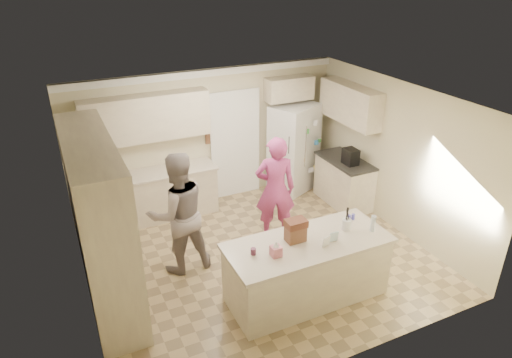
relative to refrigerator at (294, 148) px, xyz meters
name	(u,v)px	position (x,y,z in m)	size (l,w,h in m)	color
floor	(260,259)	(-1.72, -1.99, -0.91)	(5.20, 4.60, 0.02)	tan
ceiling	(260,101)	(-1.72, -1.99, 1.71)	(5.20, 4.60, 0.02)	white
wall_back	(207,137)	(-1.72, 0.32, 0.40)	(5.20, 0.02, 2.60)	beige
wall_front	(353,273)	(-1.72, -4.30, 0.40)	(5.20, 0.02, 2.60)	beige
wall_left	(76,226)	(-4.33, -1.99, 0.40)	(0.02, 4.60, 2.60)	beige
wall_right	(397,157)	(0.89, -1.99, 0.40)	(0.02, 4.60, 2.60)	beige
crown_back	(205,73)	(-1.72, 0.27, 1.63)	(5.20, 0.08, 0.12)	white
pantry_bank	(100,221)	(-4.02, -1.79, 0.28)	(0.60, 2.60, 2.35)	beige
back_base_cab	(156,196)	(-2.87, 0.01, -0.46)	(2.20, 0.60, 0.88)	beige
back_countertop	(154,174)	(-2.87, 0.00, 0.00)	(2.24, 0.63, 0.04)	beige
back_upper_cab	(146,118)	(-2.87, 0.14, 1.00)	(2.20, 0.35, 0.80)	beige
doorway_opening	(235,145)	(-1.17, 0.29, 0.15)	(0.90, 0.06, 2.10)	black
doorway_casing	(236,146)	(-1.17, 0.26, 0.15)	(1.02, 0.03, 2.22)	white
wall_frame_upper	(209,125)	(-1.70, 0.28, 0.65)	(0.15, 0.02, 0.20)	brown
wall_frame_lower	(209,139)	(-1.70, 0.28, 0.38)	(0.15, 0.02, 0.20)	brown
refrigerator	(294,148)	(0.00, 0.00, 0.00)	(0.90, 0.70, 1.80)	white
fridge_seam	(303,154)	(0.00, -0.36, 0.00)	(0.01, 0.02, 1.78)	gray
fridge_dispenser	(294,144)	(-0.22, -0.37, 0.25)	(0.22, 0.03, 0.35)	black
fridge_handle_l	(301,148)	(-0.05, -0.37, 0.15)	(0.02, 0.02, 0.85)	silver
fridge_handle_r	(306,147)	(0.05, -0.37, 0.15)	(0.02, 0.02, 0.85)	silver
over_fridge_cab	(289,89)	(-0.07, 0.14, 1.20)	(0.95, 0.35, 0.45)	beige
right_base_cab	(344,182)	(0.58, -0.99, -0.46)	(0.60, 1.20, 0.88)	beige
right_countertop	(345,161)	(0.57, -0.99, 0.00)	(0.63, 1.24, 0.04)	#2D2B28
right_upper_cab	(350,104)	(0.70, -0.79, 1.05)	(0.35, 1.50, 0.70)	beige
coffee_maker	(351,157)	(0.53, -1.19, 0.17)	(0.22, 0.28, 0.30)	black
island_base	(307,271)	(-1.52, -3.09, -0.46)	(2.20, 0.90, 0.88)	beige
island_top	(308,243)	(-1.52, -3.09, 0.00)	(2.28, 0.96, 0.05)	beige
utensil_crock	(347,224)	(-0.87, -3.04, 0.10)	(0.13, 0.13, 0.15)	white
tissue_box	(276,251)	(-2.07, -3.19, 0.10)	(0.13, 0.13, 0.14)	#CF6F81
tissue_plume	(276,244)	(-2.07, -3.19, 0.20)	(0.08, 0.08, 0.08)	white
dollhouse_body	(295,234)	(-1.67, -2.99, 0.14)	(0.26, 0.18, 0.22)	brown
dollhouse_roof	(296,223)	(-1.67, -2.99, 0.30)	(0.28, 0.20, 0.10)	#592D1E
jam_jar	(253,251)	(-2.32, -3.04, 0.07)	(0.07, 0.07, 0.09)	#59263F
greeting_card_a	(326,241)	(-1.37, -3.29, 0.11)	(0.12, 0.01, 0.16)	white
greeting_card_b	(334,237)	(-1.22, -3.24, 0.11)	(0.12, 0.01, 0.16)	silver
water_bottle	(373,223)	(-0.57, -3.24, 0.14)	(0.07, 0.07, 0.24)	silver
shaker_salt	(349,218)	(-0.70, -2.87, 0.07)	(0.05, 0.05, 0.09)	#4441A8
shaker_pepper	(353,217)	(-0.63, -2.87, 0.07)	(0.05, 0.05, 0.09)	#4441A8
teen_boy	(178,213)	(-2.91, -1.67, 0.07)	(0.94, 0.73, 1.93)	gray
teen_girl	(275,189)	(-1.21, -1.51, 0.02)	(0.67, 0.44, 1.84)	#C2469A
fridge_magnets	(303,154)	(0.00, -0.36, 0.00)	(0.76, 0.02, 1.44)	tan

